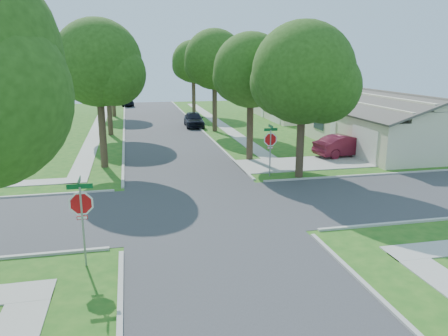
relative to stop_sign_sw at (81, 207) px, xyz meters
name	(u,v)px	position (x,y,z in m)	size (l,w,h in m)	color
ground	(203,209)	(4.70, 4.70, -2.03)	(100.00, 100.00, 0.00)	#215918
road_ns	(203,208)	(4.70, 4.70, -2.03)	(7.00, 100.00, 0.02)	#333335
sidewalk_ne	(219,123)	(10.80, 30.70, -2.01)	(1.20, 40.00, 0.04)	#9E9B91
sidewalk_nw	(98,127)	(-1.40, 30.70, -2.01)	(1.20, 40.00, 0.04)	#9E9B91
driveway	(305,163)	(12.60, 11.80, -2.01)	(8.80, 3.60, 0.05)	#9E9B91
stop_sign_sw	(81,207)	(0.00, 0.00, 0.00)	(1.05, 0.80, 2.98)	gray
stop_sign_ne	(270,142)	(9.40, 9.40, 0.00)	(1.05, 0.80, 2.98)	gray
tree_e_near	(251,74)	(9.45, 13.71, 3.61)	(4.97, 4.80, 8.28)	#38281C
tree_e_mid	(215,62)	(9.46, 25.71, 4.22)	(5.59, 5.40, 9.21)	#38281C
tree_e_far	(194,64)	(9.45, 38.71, 3.95)	(5.17, 5.00, 8.72)	#38281C
tree_w_near	(99,67)	(0.06, 13.71, 4.08)	(5.38, 5.20, 8.97)	#38281C
tree_w_mid	(107,60)	(0.06, 25.71, 4.46)	(5.80, 5.60, 9.56)	#38281C
tree_w_far	(112,68)	(0.05, 38.71, 3.48)	(4.76, 4.60, 8.04)	#38281C
tree_ne_corner	(304,78)	(11.06, 8.91, 3.56)	(5.80, 5.60, 8.66)	#38281C
house_ne_near	(386,127)	(20.69, 15.70, -0.51)	(8.42, 13.60, 4.23)	beige
house_ne_far	(297,104)	(20.69, 33.70, -0.51)	(8.42, 13.60, 4.23)	beige
house_nw_far	(4,107)	(-11.29, 36.70, -0.51)	(8.42, 13.60, 4.23)	beige
car_driveway	(345,145)	(16.20, 13.40, -1.29)	(1.57, 4.50, 1.48)	maroon
car_curb_east	(194,119)	(7.90, 28.80, -1.29)	(1.75, 4.35, 1.48)	black
car_curb_west	(127,102)	(1.50, 50.00, -1.43)	(1.68, 4.14, 1.20)	black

